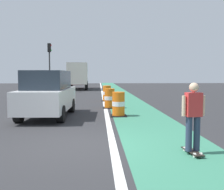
{
  "coord_description": "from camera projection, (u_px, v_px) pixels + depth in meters",
  "views": [
    {
      "loc": [
        0.53,
        -7.06,
        1.88
      ],
      "look_at": [
        1.03,
        3.04,
        1.1
      ],
      "focal_mm": 43.05,
      "sensor_mm": 36.0,
      "label": 1
    }
  ],
  "objects": [
    {
      "name": "ground_plane",
      "position": [
        79.0,
        145.0,
        7.15
      ],
      "size": [
        100.0,
        100.0,
        0.0
      ],
      "primitive_type": "plane",
      "color": "#2D2D30"
    },
    {
      "name": "bike_lane_strip",
      "position": [
        125.0,
        101.0,
        19.22
      ],
      "size": [
        2.5,
        80.0,
        0.01
      ],
      "primitive_type": "cube",
      "color": "#387F60",
      "rests_on": "ground"
    },
    {
      "name": "lane_divider_stripe",
      "position": [
        104.0,
        101.0,
        19.14
      ],
      "size": [
        0.2,
        80.0,
        0.01
      ],
      "primitive_type": "cube",
      "color": "silver",
      "rests_on": "ground"
    },
    {
      "name": "skateboarder_on_lane",
      "position": [
        193.0,
        116.0,
        6.26
      ],
      "size": [
        0.57,
        0.82,
        1.69
      ],
      "color": "black",
      "rests_on": "ground"
    },
    {
      "name": "parked_suv_nearest",
      "position": [
        48.0,
        94.0,
        11.81
      ],
      "size": [
        2.06,
        4.67,
        2.04
      ],
      "color": "silver",
      "rests_on": "ground"
    },
    {
      "name": "traffic_barrel_front",
      "position": [
        118.0,
        104.0,
        12.05
      ],
      "size": [
        0.73,
        0.73,
        1.09
      ],
      "color": "orange",
      "rests_on": "ground"
    },
    {
      "name": "traffic_barrel_mid",
      "position": [
        110.0,
        99.0,
        14.92
      ],
      "size": [
        0.73,
        0.73,
        1.09
      ],
      "color": "orange",
      "rests_on": "ground"
    },
    {
      "name": "traffic_barrel_back",
      "position": [
        107.0,
        94.0,
        18.86
      ],
      "size": [
        0.73,
        0.73,
        1.09
      ],
      "color": "orange",
      "rests_on": "ground"
    },
    {
      "name": "delivery_truck_down_block",
      "position": [
        78.0,
        75.0,
        33.67
      ],
      "size": [
        2.54,
        7.66,
        3.23
      ],
      "color": "silver",
      "rests_on": "ground"
    },
    {
      "name": "traffic_light_corner",
      "position": [
        50.0,
        59.0,
        28.0
      ],
      "size": [
        0.41,
        0.32,
        5.1
      ],
      "color": "#2D2D2D",
      "rests_on": "ground"
    },
    {
      "name": "pedestrian_crossing",
      "position": [
        22.0,
        91.0,
        16.86
      ],
      "size": [
        0.34,
        0.2,
        1.61
      ],
      "color": "#33333D",
      "rests_on": "ground"
    }
  ]
}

